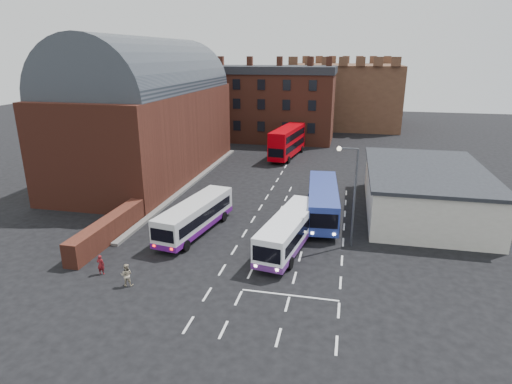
% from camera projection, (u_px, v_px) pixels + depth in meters
% --- Properties ---
extents(ground, '(180.00, 180.00, 0.00)m').
position_uv_depth(ground, '(225.00, 265.00, 30.07)').
color(ground, black).
extents(railway_station, '(12.00, 28.00, 16.00)m').
position_uv_depth(railway_station, '(148.00, 111.00, 50.38)').
color(railway_station, '#602B1E').
rests_on(railway_station, ground).
extents(forecourt_wall, '(1.20, 10.00, 1.80)m').
position_uv_depth(forecourt_wall, '(108.00, 230.00, 33.74)').
color(forecourt_wall, '#602B1E').
rests_on(forecourt_wall, ground).
extents(cream_building, '(10.40, 16.40, 4.25)m').
position_uv_depth(cream_building, '(424.00, 190.00, 39.32)').
color(cream_building, beige).
rests_on(cream_building, ground).
extents(brick_terrace, '(22.00, 10.00, 11.00)m').
position_uv_depth(brick_terrace, '(267.00, 107.00, 72.31)').
color(brick_terrace, brown).
rests_on(brick_terrace, ground).
extents(castle_keep, '(22.00, 22.00, 12.00)m').
position_uv_depth(castle_keep, '(343.00, 95.00, 88.27)').
color(castle_keep, brown).
rests_on(castle_keep, ground).
extents(bus_white_outbound, '(3.70, 9.85, 2.62)m').
position_uv_depth(bus_white_outbound, '(195.00, 215.00, 35.03)').
color(bus_white_outbound, silver).
rests_on(bus_white_outbound, ground).
extents(bus_white_inbound, '(3.77, 9.95, 2.65)m').
position_uv_depth(bus_white_inbound, '(289.00, 229.00, 32.10)').
color(bus_white_inbound, white).
rests_on(bus_white_inbound, ground).
extents(bus_blue, '(3.40, 10.98, 2.95)m').
position_uv_depth(bus_blue, '(323.00, 200.00, 37.97)').
color(bus_blue, navy).
rests_on(bus_blue, ground).
extents(bus_red_double, '(3.83, 10.77, 4.22)m').
position_uv_depth(bus_red_double, '(287.00, 142.00, 60.45)').
color(bus_red_double, '#BA0009').
rests_on(bus_red_double, ground).
extents(street_lamp, '(1.58, 0.34, 7.75)m').
position_uv_depth(street_lamp, '(351.00, 188.00, 31.63)').
color(street_lamp, '#4A4D53').
rests_on(street_lamp, ground).
extents(pedestrian_red, '(0.54, 0.37, 1.40)m').
position_uv_depth(pedestrian_red, '(101.00, 265.00, 28.57)').
color(pedestrian_red, maroon).
rests_on(pedestrian_red, ground).
extents(pedestrian_beige, '(0.85, 0.73, 1.52)m').
position_uv_depth(pedestrian_beige, '(127.00, 275.00, 27.13)').
color(pedestrian_beige, tan).
rests_on(pedestrian_beige, ground).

